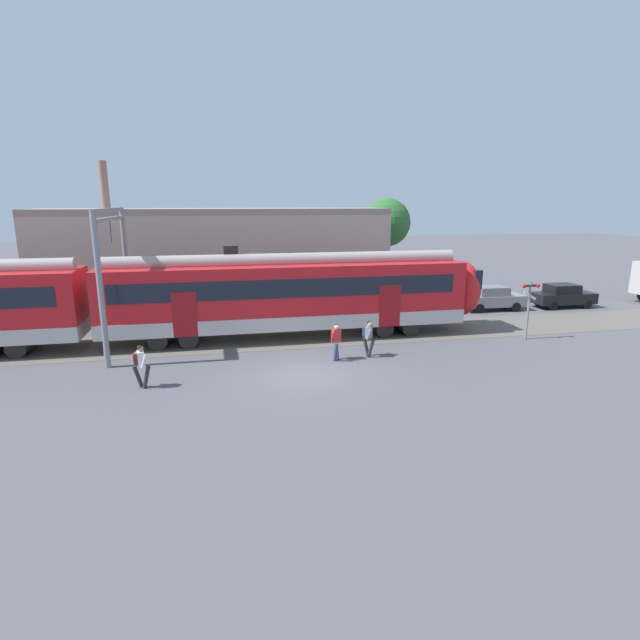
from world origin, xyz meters
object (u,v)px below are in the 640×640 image
object	(u,v)px
pedestrian_white	(140,363)
parked_car_black	(563,296)
commuter_train	(108,301)
pedestrian_red	(336,338)
crossing_signal	(529,300)
parked_car_grey	(492,298)
pedestrian_grey	(368,335)

from	to	relation	value
pedestrian_white	parked_car_black	distance (m)	27.05
commuter_train	pedestrian_red	bearing A→B (deg)	-22.62
pedestrian_white	parked_car_black	size ratio (longest dim) A/B	0.41
pedestrian_white	commuter_train	bearing A→B (deg)	109.87
pedestrian_red	crossing_signal	bearing A→B (deg)	7.70
pedestrian_red	commuter_train	bearing A→B (deg)	157.38
commuter_train	crossing_signal	distance (m)	20.53
pedestrian_red	parked_car_grey	xyz separation A→B (m)	(12.26, 8.18, -0.21)
pedestrian_white	parked_car_grey	xyz separation A→B (m)	(20.18, 9.96, -0.21)
parked_car_black	parked_car_grey	bearing A→B (deg)	177.95
parked_car_black	crossing_signal	world-z (taller)	crossing_signal
pedestrian_white	pedestrian_red	world-z (taller)	same
pedestrian_grey	parked_car_black	world-z (taller)	pedestrian_grey
commuter_train	pedestrian_white	size ratio (longest dim) A/B	22.83
pedestrian_white	pedestrian_grey	world-z (taller)	same
pedestrian_white	parked_car_black	xyz separation A→B (m)	(25.22, 9.78, -0.21)
pedestrian_red	crossing_signal	world-z (taller)	crossing_signal
parked_car_grey	parked_car_black	bearing A→B (deg)	-2.05
pedestrian_red	parked_car_black	bearing A→B (deg)	24.79
pedestrian_red	parked_car_grey	world-z (taller)	pedestrian_red
parked_car_grey	parked_car_black	xyz separation A→B (m)	(5.05, -0.18, 0.00)
parked_car_grey	crossing_signal	size ratio (longest dim) A/B	1.35
pedestrian_grey	commuter_train	bearing A→B (deg)	161.06
pedestrian_white	parked_car_black	bearing A→B (deg)	21.20
pedestrian_red	pedestrian_grey	bearing A→B (deg)	8.01
pedestrian_red	crossing_signal	size ratio (longest dim) A/B	0.56
crossing_signal	pedestrian_red	bearing A→B (deg)	-172.30
parked_car_black	pedestrian_grey	bearing A→B (deg)	-153.75
pedestrian_red	pedestrian_grey	size ratio (longest dim) A/B	1.00
commuter_train	pedestrian_grey	size ratio (longest dim) A/B	22.83
pedestrian_white	pedestrian_grey	distance (m)	9.65
pedestrian_grey	pedestrian_white	bearing A→B (deg)	-168.02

